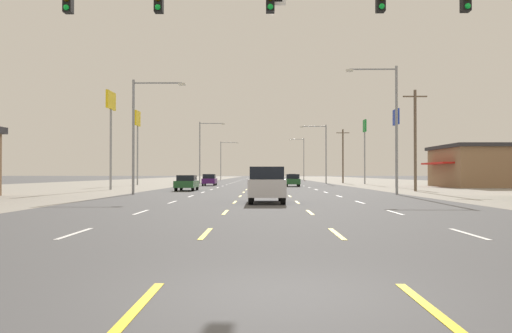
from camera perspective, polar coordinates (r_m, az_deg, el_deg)
The scene contains 24 objects.
ground_plane at distance 72.68m, azimuth 0.79°, elevation -2.06°, with size 572.00×572.00×0.00m, color #4C4C4F.
lot_apron_left at distance 76.69m, azimuth -18.05°, elevation -1.95°, with size 28.00×440.00×0.01m, color gray.
lot_apron_right at distance 76.86m, azimuth 19.59°, elevation -1.94°, with size 28.00×440.00×0.01m, color gray.
lane_markings at distance 111.17m, azimuth 0.72°, elevation -1.62°, with size 10.64×227.60×0.01m.
signal_span_wire at distance 18.56m, azimuth 1.41°, elevation 11.94°, with size 25.30×0.53×9.56m.
suv_center_turn_nearest at distance 28.33m, azimuth 1.19°, elevation -1.97°, with size 1.98×4.90×1.98m.
sedan_far_left_near at distance 48.41m, azimuth -7.72°, elevation -1.80°, with size 1.80×4.50×1.46m.
hatchback_inner_right_mid at distance 63.81m, azimuth 4.09°, elevation -1.53°, with size 1.72×3.90×1.54m.
hatchback_far_left_midfar at distance 68.36m, azimuth -5.20°, elevation -1.48°, with size 1.72×3.90×1.54m.
hatchback_far_right_far at distance 119.33m, azimuth 4.05°, elevation -1.19°, with size 1.72×3.90×1.54m.
box_truck_inner_right_farther at distance 130.01m, azimuth 2.35°, elevation -0.69°, with size 2.40×7.20×3.23m.
storefront_right_row_1 at distance 67.86m, azimuth 24.82°, elevation 0.06°, with size 13.59×11.80×5.03m.
pole_sign_left_row_1 at distance 53.44m, azimuth -15.87°, elevation 5.79°, with size 0.24×2.72×9.84m.
pole_sign_left_row_2 at distance 73.90m, azimuth -13.06°, elevation 4.28°, with size 0.24×2.52×10.43m.
pole_sign_right_row_1 at distance 62.00m, azimuth 15.34°, elevation 4.21°, with size 0.24×2.19×9.13m.
pole_sign_right_row_2 at distance 79.84m, azimuth 12.01°, elevation 3.26°, with size 0.24×1.68×9.83m.
streetlight_left_row_0 at distance 40.61m, azimuth -12.90°, elevation 4.28°, with size 4.13×0.26×8.87m.
streetlight_right_row_0 at distance 40.80m, azimuth 14.87°, elevation 5.00°, with size 3.97×0.26×9.90m.
streetlight_left_row_1 at distance 82.68m, azimuth -6.00°, elevation 2.08°, with size 4.17×0.26×9.94m.
streetlight_right_row_1 at distance 82.73m, azimuth 7.51°, elevation 1.91°, with size 4.27×0.26×9.45m.
streetlight_left_row_2 at distance 125.15m, azimuth -3.73°, elevation 1.00°, with size 4.43×0.26×9.45m.
streetlight_right_row_2 at distance 125.21m, azimuth 5.20°, elevation 1.15°, with size 3.69×0.26×10.26m.
utility_pole_right_row_0 at distance 48.77m, azimuth 17.32°, elevation 3.01°, with size 2.20×0.26×9.24m.
utility_pole_right_row_1 at distance 87.41m, azimuth 9.66°, elevation 1.27°, with size 2.20×0.26×9.09m.
Camera 1 is at (-0.27, -6.66, 1.61)m, focal length 35.90 mm.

